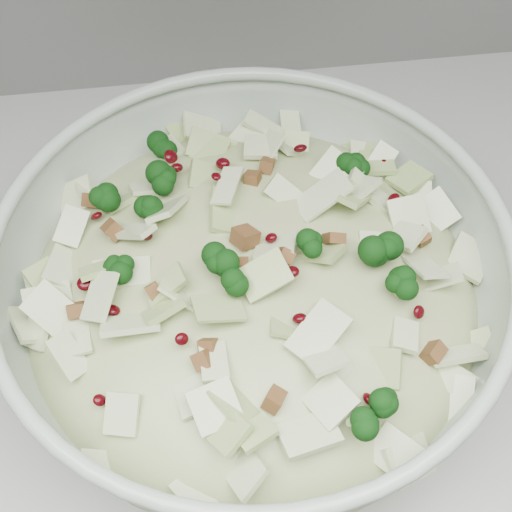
% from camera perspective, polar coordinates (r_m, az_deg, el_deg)
% --- Properties ---
extents(counter, '(3.60, 0.60, 0.90)m').
position_cam_1_polar(counter, '(1.12, 8.47, -12.63)').
color(counter, '#ADAEA9').
rests_on(counter, floor).
extents(mixing_bowl, '(0.48, 0.48, 0.16)m').
position_cam_1_polar(mixing_bowl, '(0.58, -0.29, -3.43)').
color(mixing_bowl, '#A4B4A4').
rests_on(mixing_bowl, counter).
extents(salad, '(0.50, 0.50, 0.16)m').
position_cam_1_polar(salad, '(0.56, -0.30, -2.02)').
color(salad, '#A5B179').
rests_on(salad, mixing_bowl).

